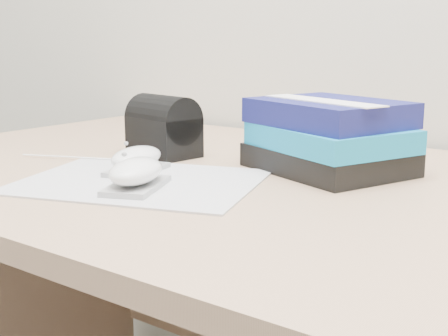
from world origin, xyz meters
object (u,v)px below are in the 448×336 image
Objects in this scene: book_stack at (329,137)px; pouch at (164,127)px; desk at (331,324)px; mouse_rear at (137,159)px; mouse_front at (136,174)px.

pouch is (-0.29, -0.06, -0.00)m from book_stack.
book_stack is at bearing 131.71° from desk.
book_stack reaches higher than mouse_rear.
pouch reaches higher than mouse_front.
book_stack is 2.12× the size of pouch.
pouch reaches higher than mouse_rear.
book_stack is (0.15, 0.27, 0.03)m from mouse_front.
book_stack reaches higher than mouse_front.
desk is 0.44m from pouch.
pouch is at bearing -176.71° from desk.
book_stack is at bearing 40.46° from mouse_rear.
desk is at bearing 3.29° from pouch.
mouse_front is (-0.19, -0.23, 0.26)m from desk.
mouse_front is 0.47× the size of book_stack.
mouse_front is 0.26m from pouch.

